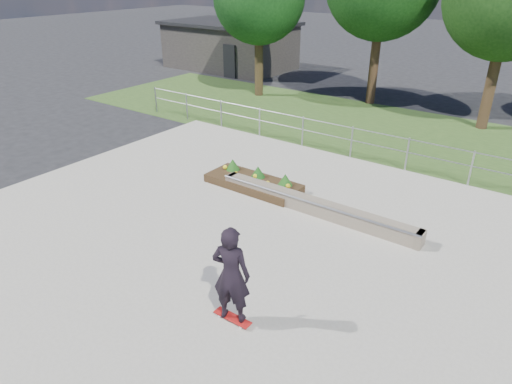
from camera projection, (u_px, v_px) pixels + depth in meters
ground at (212, 253)px, 10.93m from camera, size 120.00×120.00×0.00m
grass_verge at (387, 133)px, 18.90m from camera, size 30.00×8.00×0.02m
concrete_slab at (212, 252)px, 10.91m from camera, size 15.00×15.00×0.06m
fence at (352, 138)px, 16.03m from camera, size 20.06×0.06×1.20m
building at (230, 45)px, 30.72m from camera, size 8.40×5.40×3.00m
grind_ledge at (314, 206)px, 12.53m from camera, size 6.00×0.44×0.43m
planter_bed at (254, 181)px, 14.06m from camera, size 3.00×1.20×0.61m
skateboarder at (231, 275)px, 8.28m from camera, size 0.83×0.67×2.06m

